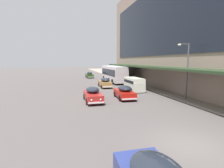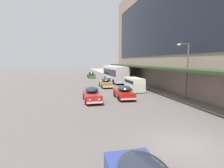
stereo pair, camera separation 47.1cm
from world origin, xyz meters
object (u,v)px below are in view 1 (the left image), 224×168
object	(u,v)px
sedan_second_near	(105,83)
transit_bus_kerbside_front	(114,73)
sedan_lead_near	(124,92)
sedan_lead_mid	(93,94)
sedan_oncoming_rear	(89,75)
vw_van	(134,84)
street_lamp	(186,67)

from	to	relation	value
sedan_second_near	transit_bus_kerbside_front	bearing A→B (deg)	62.49
transit_bus_kerbside_front	sedan_lead_near	xyz separation A→B (m)	(-3.17, -15.97, -1.14)
sedan_lead_near	sedan_lead_mid	distance (m)	3.87
sedan_oncoming_rear	vw_van	bearing A→B (deg)	-80.99
sedan_oncoming_rear	vw_van	world-z (taller)	vw_van
vw_van	street_lamp	bearing A→B (deg)	-66.37
transit_bus_kerbside_front	street_lamp	distance (m)	18.95
sedan_lead_near	street_lamp	distance (m)	7.48
sedan_oncoming_rear	vw_van	distance (m)	22.43
sedan_second_near	sedan_lead_mid	bearing A→B (deg)	-110.06
sedan_lead_mid	street_lamp	bearing A→B (deg)	-12.07
sedan_lead_mid	sedan_lead_near	bearing A→B (deg)	6.81
transit_bus_kerbside_front	sedan_lead_near	bearing A→B (deg)	-101.24
sedan_lead_mid	sedan_oncoming_rear	bearing A→B (deg)	82.83
sedan_second_near	street_lamp	size ratio (longest dim) A/B	0.79
vw_van	street_lamp	xyz separation A→B (m)	(3.21, -7.33, 2.70)
transit_bus_kerbside_front	vw_van	distance (m)	11.30
sedan_lead_mid	vw_van	size ratio (longest dim) A/B	1.00
sedan_oncoming_rear	sedan_second_near	bearing A→B (deg)	-89.42
sedan_oncoming_rear	sedan_lead_mid	xyz separation A→B (m)	(-3.43, -27.31, 0.01)
sedan_lead_near	vw_van	distance (m)	5.64
transit_bus_kerbside_front	vw_van	size ratio (longest dim) A/B	2.38
vw_van	sedan_second_near	bearing A→B (deg)	125.18
sedan_oncoming_rear	sedan_second_near	distance (m)	17.42
sedan_lead_near	vw_van	xyz separation A→B (m)	(3.10, 4.70, 0.33)
street_lamp	vw_van	bearing A→B (deg)	113.63
sedan_lead_near	transit_bus_kerbside_front	bearing A→B (deg)	78.76
sedan_oncoming_rear	street_lamp	world-z (taller)	street_lamp
sedan_lead_mid	transit_bus_kerbside_front	bearing A→B (deg)	66.88
sedan_lead_mid	sedan_second_near	world-z (taller)	sedan_second_near
sedan_oncoming_rear	sedan_lead_mid	size ratio (longest dim) A/B	1.04
sedan_oncoming_rear	street_lamp	xyz separation A→B (m)	(6.72, -29.48, 3.02)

